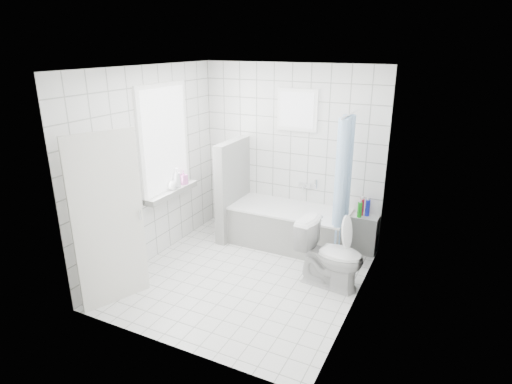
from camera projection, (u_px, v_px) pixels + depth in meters
The scene contains 19 objects.
ground at pixel (245, 277), 5.52m from camera, with size 3.00×3.00×0.00m, color white.
ceiling at pixel (242, 68), 4.66m from camera, with size 3.00×3.00×0.00m, color white.
wall_back at pixel (290, 153), 6.36m from camera, with size 2.80×0.02×2.60m, color white.
wall_front at pixel (166, 227), 3.82m from camera, with size 2.80×0.02×2.60m, color white.
wall_left at pixel (150, 167), 5.67m from camera, with size 0.02×3.00×2.60m, color white.
wall_right at pixel (361, 199), 4.50m from camera, with size 0.02×3.00×2.60m, color white.
window_left at pixel (165, 140), 5.80m from camera, with size 0.01×0.90×1.40m, color white.
window_back at pixel (297, 110), 6.06m from camera, with size 0.50×0.01×0.50m, color white.
window_sill at pixel (172, 192), 6.03m from camera, with size 0.18×1.02×0.08m, color white.
door at pixel (109, 221), 4.70m from camera, with size 0.04×0.80×2.00m, color silver.
bathtub at pixel (289, 227), 6.31m from camera, with size 1.70×0.77×0.58m.
partition_wall at pixel (233, 189), 6.49m from camera, with size 0.15×0.85×1.50m, color white.
tiled_ledge at pixel (363, 234), 6.10m from camera, with size 0.40×0.24×0.55m, color white.
toilet at pixel (331, 255), 5.21m from camera, with size 0.46×0.81×0.83m, color white.
curtain_rod at pixel (350, 114), 5.39m from camera, with size 0.02×0.02×0.80m, color silver.
shower_curtain at pixel (343, 185), 5.58m from camera, with size 0.14×0.48×1.78m, color #4281C4, non-canonical shape.
tub_faucet at pixel (305, 185), 6.36m from camera, with size 0.18×0.06×0.06m, color silver.
sill_bottles at pixel (176, 180), 6.07m from camera, with size 0.20×0.45×0.29m.
ledge_bottles at pixel (363, 208), 5.98m from camera, with size 0.15×0.16×0.24m.
Camera 1 is at (2.27, -4.28, 2.86)m, focal length 30.00 mm.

